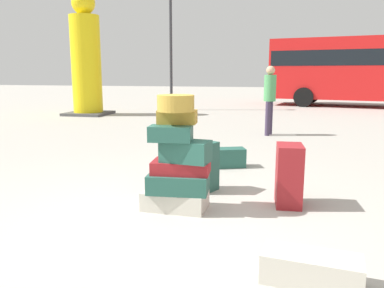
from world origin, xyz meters
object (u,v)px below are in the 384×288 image
(suitcase_teal_left_side, at_px, (205,167))
(suitcase_maroon_behind_tower, at_px, (289,175))
(person_bearded_onlooker, at_px, (270,94))
(parked_bus, at_px, (380,67))
(suitcase_tower, at_px, (178,163))
(lamp_post, at_px, (171,24))
(yellow_dummy_statue, at_px, (86,61))
(suitcase_teal_upright_blue, at_px, (223,158))
(suitcase_maroon_foreground_far, at_px, (173,160))
(suitcase_cream_foreground_near, at_px, (311,269))

(suitcase_teal_left_side, bearing_deg, suitcase_maroon_behind_tower, 7.04)
(person_bearded_onlooker, bearing_deg, parked_bus, 169.82)
(suitcase_tower, xyz_separation_m, suitcase_maroon_behind_tower, (1.25, 0.45, -0.18))
(lamp_post, bearing_deg, person_bearded_onlooker, -54.24)
(yellow_dummy_statue, bearing_deg, suitcase_maroon_behind_tower, -50.35)
(suitcase_teal_upright_blue, relative_size, person_bearded_onlooker, 0.42)
(parked_bus, bearing_deg, suitcase_maroon_foreground_far, -101.74)
(suitcase_tower, relative_size, suitcase_teal_left_side, 2.01)
(suitcase_cream_foreground_near, height_order, suitcase_maroon_behind_tower, suitcase_maroon_behind_tower)
(suitcase_cream_foreground_near, xyz_separation_m, suitcase_teal_left_side, (-1.23, 2.11, 0.22))
(suitcase_cream_foreground_near, xyz_separation_m, yellow_dummy_statue, (-7.40, 10.52, 1.89))
(suitcase_maroon_foreground_far, bearing_deg, parked_bus, 65.91)
(suitcase_maroon_behind_tower, bearing_deg, suitcase_teal_upright_blue, 117.38)
(person_bearded_onlooker, distance_m, yellow_dummy_statue, 7.71)
(suitcase_tower, xyz_separation_m, suitcase_maroon_foreground_far, (-0.41, 1.24, -0.26))
(person_bearded_onlooker, xyz_separation_m, parked_bus, (4.64, 9.40, 0.79))
(suitcase_tower, relative_size, suitcase_maroon_foreground_far, 2.29)
(suitcase_cream_foreground_near, bearing_deg, suitcase_maroon_foreground_far, 132.80)
(suitcase_teal_left_side, bearing_deg, lamp_post, 132.95)
(suitcase_teal_left_side, distance_m, parked_bus, 15.43)
(suitcase_tower, distance_m, suitcase_maroon_behind_tower, 1.34)
(yellow_dummy_statue, bearing_deg, suitcase_maroon_foreground_far, -54.90)
(suitcase_teal_left_side, distance_m, yellow_dummy_statue, 10.57)
(suitcase_cream_foreground_near, height_order, suitcase_maroon_foreground_far, suitcase_maroon_foreground_far)
(suitcase_maroon_behind_tower, height_order, person_bearded_onlooker, person_bearded_onlooker)
(suitcase_maroon_foreground_far, bearing_deg, person_bearded_onlooker, 73.46)
(suitcase_tower, height_order, suitcase_teal_upright_blue, suitcase_tower)
(parked_bus, bearing_deg, suitcase_teal_left_side, -99.13)
(yellow_dummy_statue, xyz_separation_m, lamp_post, (2.55, 2.57, 1.57))
(suitcase_teal_upright_blue, distance_m, person_bearded_onlooker, 3.80)
(suitcase_cream_foreground_near, relative_size, person_bearded_onlooker, 0.42)
(suitcase_teal_upright_blue, relative_size, yellow_dummy_statue, 0.16)
(suitcase_cream_foreground_near, distance_m, parked_bus, 17.10)
(yellow_dummy_statue, height_order, lamp_post, lamp_post)
(suitcase_tower, height_order, suitcase_maroon_behind_tower, suitcase_tower)
(suitcase_maroon_behind_tower, bearing_deg, lamp_post, 108.63)
(suitcase_tower, xyz_separation_m, parked_bus, (5.48, 15.20, 1.28))
(person_bearded_onlooker, relative_size, parked_bus, 0.17)
(suitcase_teal_left_side, height_order, person_bearded_onlooker, person_bearded_onlooker)
(person_bearded_onlooker, xyz_separation_m, yellow_dummy_statue, (-6.85, 3.41, 0.96))
(suitcase_maroon_behind_tower, height_order, parked_bus, parked_bus)
(suitcase_teal_upright_blue, bearing_deg, suitcase_teal_left_side, -112.43)
(suitcase_teal_upright_blue, relative_size, suitcase_cream_foreground_near, 1.00)
(suitcase_teal_upright_blue, distance_m, suitcase_maroon_behind_tower, 2.01)
(person_bearded_onlooker, bearing_deg, yellow_dummy_statue, -100.36)
(suitcase_cream_foreground_near, relative_size, suitcase_teal_left_side, 1.11)
(suitcase_cream_foreground_near, distance_m, lamp_post, 14.38)
(suitcase_cream_foreground_near, relative_size, lamp_post, 0.14)
(suitcase_maroon_foreground_far, distance_m, lamp_post, 11.45)
(suitcase_maroon_behind_tower, height_order, lamp_post, lamp_post)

